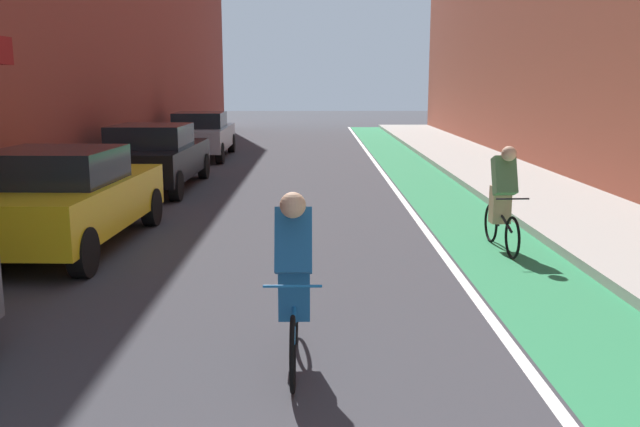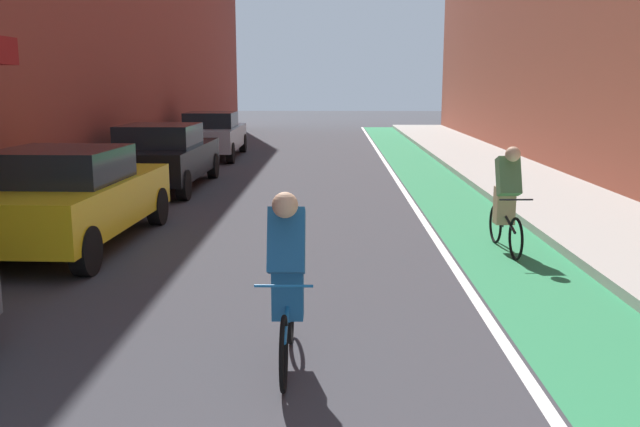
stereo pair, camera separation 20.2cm
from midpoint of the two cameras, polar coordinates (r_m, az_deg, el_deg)
The scene contains 9 objects.
ground_plane at distance 16.62m, azimuth -1.57°, elevation 2.24°, with size 90.85×90.85×0.00m, color #38383D.
bike_lane_paint at distance 18.78m, azimuth 9.25°, elevation 3.10°, with size 1.60×41.29×0.00m, color #2D8451.
lane_divider_stripe at distance 18.67m, azimuth 6.51°, elevation 3.13°, with size 0.12×41.29×0.00m, color white.
sidewalk_right at distance 19.20m, azimuth 15.74°, elevation 3.22°, with size 2.78×41.29×0.14m, color #A8A59E.
parked_sedan_yellow_cab at distance 11.08m, azimuth -19.81°, elevation 1.37°, with size 2.12×4.44×1.53m.
parked_sedan_black at distance 16.67m, azimuth -12.67°, elevation 4.74°, with size 1.99×4.61×1.53m.
parked_sedan_silver at distance 23.36m, azimuth -8.72°, elevation 6.55°, with size 1.94×4.74×1.53m.
cyclist_lead at distance 6.02m, azimuth -1.80°, elevation -5.37°, with size 0.48×1.69×1.60m.
cyclist_mid at distance 10.53m, azimuth 15.84°, elevation 1.24°, with size 0.48×1.67×1.59m.
Camera 2 is at (0.86, 0.23, 2.49)m, focal length 38.36 mm.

